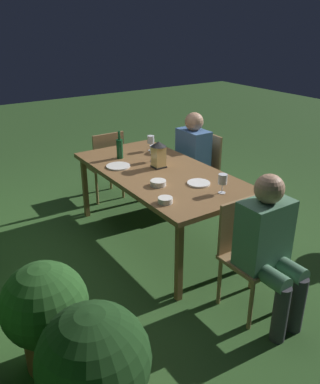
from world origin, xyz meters
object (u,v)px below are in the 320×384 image
at_px(wine_glass_b, 151,140).
at_px(bowl_bread, 165,200).
at_px(green_bottle_on_table, 120,148).
at_px(bowl_olives, 158,183).
at_px(lantern_centerpiece, 159,153).
at_px(potted_plant_corner, 45,311).
at_px(dining_table, 160,176).
at_px(person_in_blue, 189,157).
at_px(chair_head_far, 105,162).
at_px(plate_a, 199,183).
at_px(person_in_green, 270,244).
at_px(plate_b, 118,166).
at_px(wine_glass_a, 153,150).
at_px(chair_side_left_b, 201,166).
at_px(chair_head_near, 248,250).
at_px(wine_glass_c, 223,180).
at_px(potted_plant_by_hedge, 94,367).

xyz_separation_m(wine_glass_b, bowl_bread, (-1.22, 0.64, -0.09)).
distance_m(green_bottle_on_table, bowl_olives, 0.85).
xyz_separation_m(lantern_centerpiece, potted_plant_corner, (-1.05, 1.54, -0.47)).
xyz_separation_m(dining_table, bowl_olives, (-0.30, 0.22, 0.08)).
bearing_deg(person_in_blue, wine_glass_b, 70.03).
xyz_separation_m(person_in_blue, wine_glass_b, (0.15, 0.42, 0.23)).
bearing_deg(person_in_blue, green_bottle_on_table, 82.21).
bearing_deg(person_in_blue, chair_head_far, 41.27).
relative_size(wine_glass_b, potted_plant_corner, 0.22).
height_order(person_in_blue, wine_glass_b, person_in_blue).
bearing_deg(plate_a, dining_table, 12.19).
bearing_deg(plate_a, bowl_bread, 108.79).
height_order(person_in_green, bowl_bread, person_in_green).
distance_m(plate_a, bowl_olives, 0.36).
height_order(plate_b, bowl_bread, bowl_bread).
distance_m(person_in_green, plate_a, 0.95).
xyz_separation_m(lantern_centerpiece, wine_glass_a, (0.18, -0.06, -0.03)).
relative_size(bowl_bread, potted_plant_corner, 0.16).
xyz_separation_m(chair_head_far, green_bottle_on_table, (-0.67, 0.14, 0.38)).
relative_size(person_in_blue, plate_b, 4.83).
bearing_deg(plate_b, chair_side_left_b, -84.30).
bearing_deg(plate_b, plate_a, -153.77).
xyz_separation_m(person_in_blue, bowl_bread, (-1.06, 1.05, 0.14)).
relative_size(chair_head_near, potted_plant_corner, 1.15).
xyz_separation_m(person_in_green, wine_glass_a, (1.68, -0.10, 0.23)).
bearing_deg(person_in_blue, dining_table, 122.44).
distance_m(chair_head_near, wine_glass_a, 1.53).
height_order(wine_glass_c, plate_a, wine_glass_c).
relative_size(dining_table, plate_a, 9.39).
distance_m(bowl_olives, potted_plant_by_hedge, 1.79).
distance_m(lantern_centerpiece, potted_plant_corner, 1.92).
bearing_deg(dining_table, person_in_blue, -57.56).
height_order(green_bottle_on_table, bowl_bread, green_bottle_on_table).
bearing_deg(wine_glass_a, plate_b, 82.42).
height_order(wine_glass_a, plate_a, wine_glass_a).
relative_size(wine_glass_c, bowl_olives, 1.21).
bearing_deg(potted_plant_by_hedge, chair_head_far, -27.51).
relative_size(chair_side_left_b, chair_head_far, 1.00).
bearing_deg(bowl_bread, dining_table, -30.31).
relative_size(chair_head_near, person_in_green, 0.76).
bearing_deg(dining_table, wine_glass_c, -169.08).
bearing_deg(plate_a, lantern_centerpiece, 6.17).
bearing_deg(chair_side_left_b, lantern_centerpiece, 112.54).
relative_size(dining_table, chair_head_far, 2.22).
bearing_deg(potted_plant_by_hedge, person_in_green, -84.07).
bearing_deg(plate_b, green_bottle_on_table, -32.37).
bearing_deg(wine_glass_a, wine_glass_c, -177.49).
distance_m(wine_glass_b, plate_b, 0.63).
relative_size(person_in_green, lantern_centerpiece, 4.34).
relative_size(plate_b, bowl_olives, 1.70).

